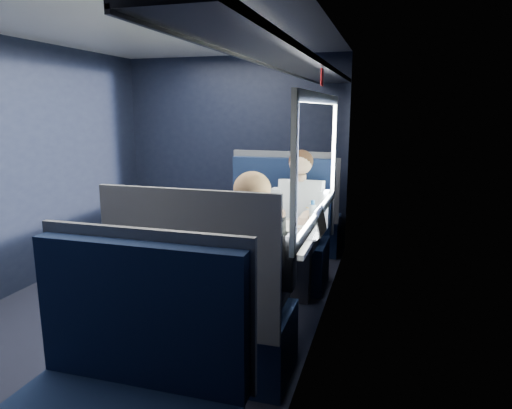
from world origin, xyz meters
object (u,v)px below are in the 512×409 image
(table, at_px, (272,242))
(cup, at_px, (320,216))
(seat_row_front, at_px, (296,219))
(bottle_small, at_px, (313,213))
(seat_bay_far, at_px, (208,317))
(man, at_px, (299,215))
(laptop, at_px, (313,228))
(seat_bay_near, at_px, (275,239))
(woman, at_px, (255,264))

(table, height_order, cup, cup)
(seat_row_front, height_order, bottle_small, seat_row_front)
(cup, bearing_deg, seat_bay_far, -110.05)
(man, distance_m, cup, 0.35)
(seat_row_front, bearing_deg, man, -77.17)
(bottle_small, bearing_deg, laptop, -79.65)
(seat_bay_near, distance_m, seat_bay_far, 1.75)
(laptop, distance_m, cup, 0.45)
(bottle_small, height_order, cup, bottle_small)
(table, xyz_separation_m, seat_bay_far, (-0.18, -0.87, -0.25))
(table, bearing_deg, bottle_small, 53.73)
(man, distance_m, laptop, 0.76)
(table, xyz_separation_m, bottle_small, (0.25, 0.34, 0.16))
(bottle_small, bearing_deg, seat_row_front, 106.65)
(seat_bay_near, relative_size, seat_row_front, 1.09)
(man, xyz_separation_m, woman, (0.00, -1.41, 0.01))
(seat_bay_far, bearing_deg, seat_row_front, 90.00)
(laptop, xyz_separation_m, bottle_small, (-0.06, 0.36, 0.03))
(seat_row_front, xyz_separation_m, laptop, (0.50, -1.81, 0.39))
(table, distance_m, seat_bay_far, 0.93)
(man, height_order, laptop, man)
(seat_bay_far, height_order, man, man)
(seat_bay_near, xyz_separation_m, seat_bay_far, (0.02, -1.75, -0.01))
(seat_bay_far, xyz_separation_m, man, (0.25, 1.57, 0.30))
(bottle_small, relative_size, cup, 2.16)
(cup, bearing_deg, man, 131.64)
(seat_row_front, xyz_separation_m, man, (0.25, -1.10, 0.31))
(woman, height_order, cup, woman)
(cup, bearing_deg, seat_bay_near, 139.18)
(table, xyz_separation_m, woman, (0.07, -0.71, 0.06))
(table, distance_m, woman, 0.71)
(seat_row_front, relative_size, laptop, 3.88)
(table, height_order, seat_bay_far, seat_bay_far)
(seat_bay_far, bearing_deg, laptop, 59.95)
(table, relative_size, seat_row_front, 0.86)
(seat_row_front, distance_m, man, 1.17)
(man, relative_size, bottle_small, 6.63)
(seat_bay_far, relative_size, bottle_small, 6.32)
(seat_bay_near, height_order, seat_row_front, seat_bay_near)
(seat_row_front, distance_m, woman, 2.54)
(table, bearing_deg, cup, 55.93)
(cup, bearing_deg, woman, -101.33)
(cup, bearing_deg, table, -124.07)
(table, height_order, seat_row_front, seat_row_front)
(man, xyz_separation_m, bottle_small, (0.18, -0.36, 0.11))
(seat_row_front, bearing_deg, table, -84.20)
(woman, distance_m, cup, 1.17)
(seat_bay_far, bearing_deg, seat_bay_near, 90.61)
(laptop, xyz_separation_m, cup, (-0.02, 0.45, -0.01))
(seat_bay_far, relative_size, seat_row_front, 1.09)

